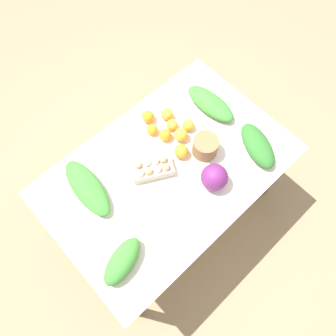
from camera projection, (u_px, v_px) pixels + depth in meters
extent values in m
plane|color=#937A5B|center=(168.00, 208.00, 2.53)|extent=(8.00, 8.00, 0.00)
cube|color=silver|center=(168.00, 171.00, 1.88)|extent=(1.41, 0.93, 0.03)
cylinder|color=brown|center=(134.00, 311.00, 1.91)|extent=(0.06, 0.06, 0.70)
cylinder|color=brown|center=(275.00, 173.00, 2.27)|extent=(0.06, 0.06, 0.70)
cylinder|color=brown|center=(55.00, 213.00, 2.15)|extent=(0.06, 0.06, 0.70)
cylinder|color=brown|center=(194.00, 103.00, 2.52)|extent=(0.06, 0.06, 0.70)
sphere|color=#6B2366|center=(214.00, 177.00, 1.77)|extent=(0.15, 0.15, 0.15)
cube|color=beige|center=(152.00, 169.00, 1.84)|extent=(0.26, 0.21, 0.06)
sphere|color=white|center=(140.00, 173.00, 1.78)|extent=(0.04, 0.04, 0.04)
sphere|color=tan|center=(149.00, 171.00, 1.78)|extent=(0.04, 0.04, 0.04)
sphere|color=white|center=(157.00, 169.00, 1.79)|extent=(0.04, 0.04, 0.04)
sphere|color=tan|center=(166.00, 167.00, 1.79)|extent=(0.04, 0.04, 0.04)
sphere|color=tan|center=(138.00, 165.00, 1.80)|extent=(0.04, 0.04, 0.04)
sphere|color=white|center=(147.00, 163.00, 1.81)|extent=(0.04, 0.04, 0.04)
sphere|color=white|center=(155.00, 161.00, 1.81)|extent=(0.04, 0.04, 0.04)
sphere|color=tan|center=(164.00, 159.00, 1.82)|extent=(0.04, 0.04, 0.04)
cylinder|color=olive|center=(205.00, 146.00, 1.86)|extent=(0.15, 0.15, 0.12)
ellipsoid|color=#3D8433|center=(122.00, 261.00, 1.61)|extent=(0.29, 0.19, 0.10)
ellipsoid|color=#3D8433|center=(210.00, 103.00, 2.01)|extent=(0.15, 0.36, 0.08)
ellipsoid|color=#3D8433|center=(87.00, 188.00, 1.78)|extent=(0.18, 0.41, 0.08)
ellipsoid|color=#2D6B28|center=(258.00, 145.00, 1.88)|extent=(0.24, 0.34, 0.09)
sphere|color=#F9A833|center=(172.00, 125.00, 1.95)|extent=(0.07, 0.07, 0.07)
sphere|color=orange|center=(165.00, 135.00, 1.92)|extent=(0.07, 0.07, 0.07)
sphere|color=orange|center=(152.00, 130.00, 1.94)|extent=(0.07, 0.07, 0.07)
sphere|color=orange|center=(181.00, 151.00, 1.87)|extent=(0.08, 0.08, 0.08)
sphere|color=#F9A833|center=(167.00, 114.00, 1.98)|extent=(0.07, 0.07, 0.07)
sphere|color=#F9A833|center=(181.00, 135.00, 1.92)|extent=(0.08, 0.08, 0.08)
sphere|color=#F9A833|center=(188.00, 125.00, 1.95)|extent=(0.07, 0.07, 0.07)
sphere|color=orange|center=(148.00, 117.00, 1.97)|extent=(0.08, 0.08, 0.08)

